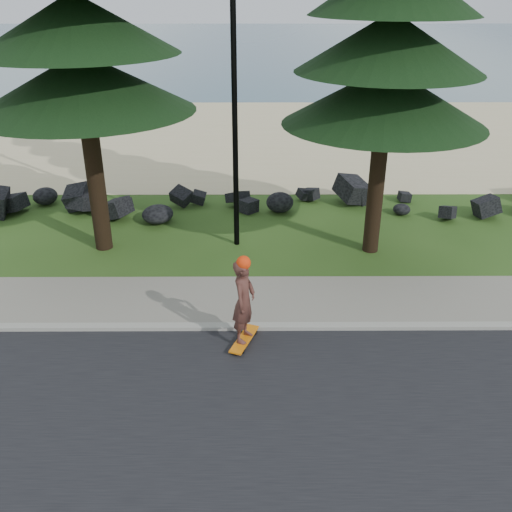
{
  "coord_description": "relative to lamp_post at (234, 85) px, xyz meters",
  "views": [
    {
      "loc": [
        0.44,
        -10.64,
        6.47
      ],
      "look_at": [
        0.5,
        0.0,
        1.21
      ],
      "focal_mm": 40.0,
      "sensor_mm": 36.0,
      "label": 1
    }
  ],
  "objects": [
    {
      "name": "kerb",
      "position": [
        0.0,
        -4.1,
        -4.08
      ],
      "size": [
        160.0,
        0.2,
        0.1
      ],
      "primitive_type": "cube",
      "color": "#A4A294",
      "rests_on": "ground"
    },
    {
      "name": "sidewalk",
      "position": [
        0.0,
        -3.0,
        -4.09
      ],
      "size": [
        160.0,
        2.0,
        0.08
      ],
      "primitive_type": "cube",
      "color": "gray",
      "rests_on": "ground"
    },
    {
      "name": "beach_sand",
      "position": [
        0.0,
        11.3,
        -4.13
      ],
      "size": [
        160.0,
        15.0,
        0.01
      ],
      "primitive_type": "cube",
      "color": "beige",
      "rests_on": "ground"
    },
    {
      "name": "ocean",
      "position": [
        0.0,
        47.8,
        -4.13
      ],
      "size": [
        160.0,
        58.0,
        0.01
      ],
      "primitive_type": "cube",
      "color": "#3D6275",
      "rests_on": "ground"
    },
    {
      "name": "road",
      "position": [
        0.0,
        -7.7,
        -4.12
      ],
      "size": [
        160.0,
        7.0,
        0.02
      ],
      "primitive_type": "cube",
      "color": "black",
      "rests_on": "ground"
    },
    {
      "name": "ground",
      "position": [
        0.0,
        -3.2,
        -4.13
      ],
      "size": [
        160.0,
        160.0,
        0.0
      ],
      "primitive_type": "plane",
      "color": "#2A4B17",
      "rests_on": "ground"
    },
    {
      "name": "seawall_boulders",
      "position": [
        0.0,
        2.4,
        -4.13
      ],
      "size": [
        60.0,
        2.4,
        1.1
      ],
      "primitive_type": null,
      "color": "black",
      "rests_on": "ground"
    },
    {
      "name": "lamp_post",
      "position": [
        0.0,
        0.0,
        0.0
      ],
      "size": [
        0.25,
        0.14,
        8.14
      ],
      "color": "black",
      "rests_on": "ground"
    },
    {
      "name": "skateboarder",
      "position": [
        0.26,
        -4.6,
        -3.19
      ],
      "size": [
        0.59,
        1.03,
        1.88
      ],
      "rotation": [
        0.0,
        0.0,
        1.21
      ],
      "color": "orange",
      "rests_on": "ground"
    }
  ]
}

